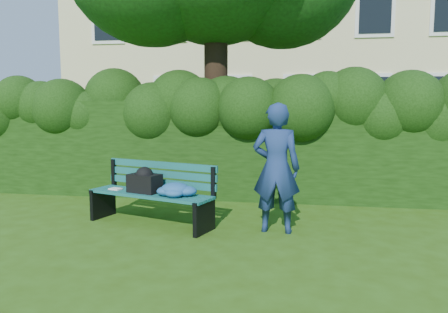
# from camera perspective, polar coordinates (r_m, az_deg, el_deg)

# --- Properties ---
(ground) EXTENTS (80.00, 80.00, 0.00)m
(ground) POSITION_cam_1_polar(r_m,az_deg,el_deg) (6.22, -0.93, -9.38)
(ground) COLOR #31520F
(ground) RESTS_ON ground
(apartment_building) EXTENTS (16.00, 8.08, 12.00)m
(apartment_building) POSITION_cam_1_polar(r_m,az_deg,el_deg) (20.34, 6.65, 18.88)
(apartment_building) COLOR beige
(apartment_building) RESTS_ON ground
(hedge) EXTENTS (10.00, 1.00, 1.80)m
(hedge) POSITION_cam_1_polar(r_m,az_deg,el_deg) (8.19, 1.86, 0.96)
(hedge) COLOR black
(hedge) RESTS_ON ground
(park_bench) EXTENTS (1.98, 1.13, 0.89)m
(park_bench) POSITION_cam_1_polar(r_m,az_deg,el_deg) (6.37, -8.87, -4.36)
(park_bench) COLOR #104B51
(park_bench) RESTS_ON ground
(man_reading) EXTENTS (0.66, 0.45, 1.76)m
(man_reading) POSITION_cam_1_polar(r_m,az_deg,el_deg) (5.93, 6.84, -1.52)
(man_reading) COLOR navy
(man_reading) RESTS_ON ground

